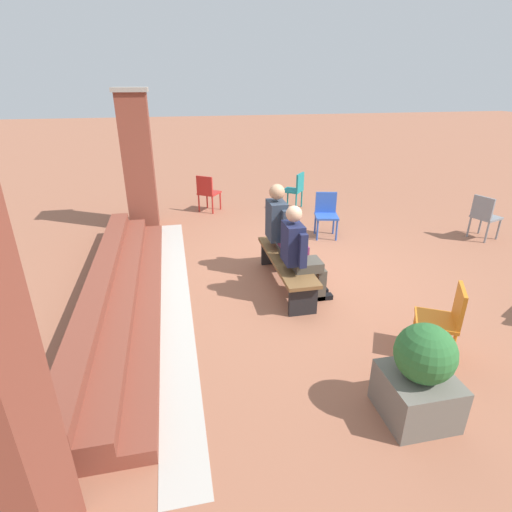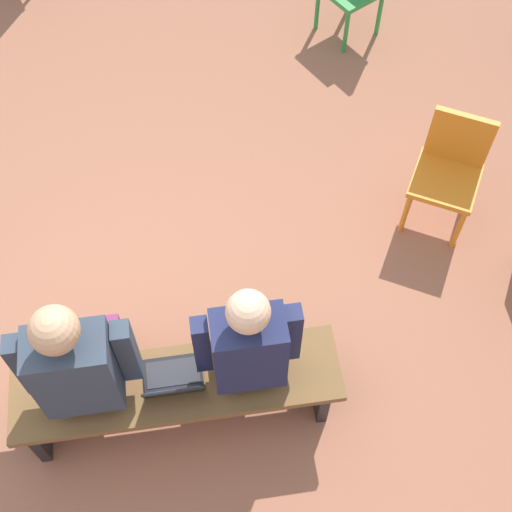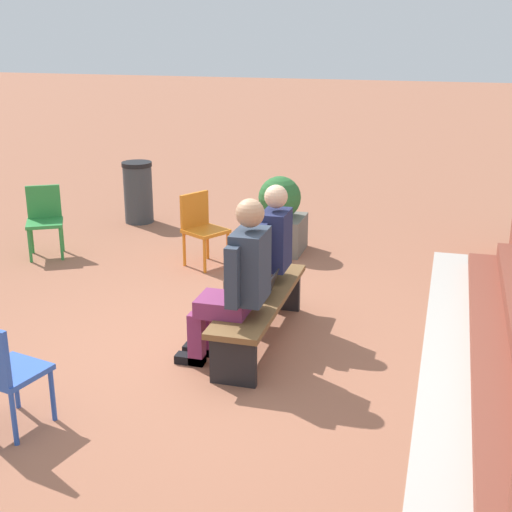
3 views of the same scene
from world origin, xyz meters
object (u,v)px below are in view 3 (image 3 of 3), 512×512
bench (260,305)px  person_adult (237,279)px  litter_bin (138,192)px  plastic_chair_foreground (201,225)px  planter (279,217)px  laptop (261,290)px  plastic_chair_by_pillar (44,217)px  plastic_chair_far_left (2,369)px  person_student (264,252)px

bench → person_adult: size_ratio=1.26×
bench → litter_bin: 4.34m
person_adult → plastic_chair_foreground: 2.62m
planter → litter_bin: (-0.77, -2.23, -0.00)m
laptop → plastic_chair_foreground: (-1.90, -1.23, -0.02)m
laptop → plastic_chair_by_pillar: (-1.74, -3.17, -0.02)m
plastic_chair_foreground → litter_bin: size_ratio=0.98×
person_adult → bench: bearing=170.9°
bench → person_adult: person_adult is taller
plastic_chair_far_left → plastic_chair_by_pillar: size_ratio=1.00×
plastic_chair_by_pillar → plastic_chair_foreground: bearing=94.8°
laptop → plastic_chair_by_pillar: plastic_chair_by_pillar is taller
plastic_chair_foreground → plastic_chair_far_left: (3.75, -0.10, 0.00)m
plastic_chair_foreground → planter: 1.06m
litter_bin → plastic_chair_far_left: bearing=14.7°
laptop → person_student: bearing=-168.9°
person_adult → plastic_chair_by_pillar: (-2.18, -3.09, -0.27)m
person_adult → laptop: size_ratio=4.45×
plastic_chair_far_left → planter: size_ratio=0.89×
laptop → litter_bin: litter_bin is taller
laptop → plastic_chair_far_left: size_ratio=0.38×
person_student → plastic_chair_far_left: bearing=-29.0°
person_student → plastic_chair_far_left: (2.25, -1.25, -0.24)m
bench → plastic_chair_far_left: bearing=-35.4°
bench → plastic_chair_far_left: size_ratio=2.14×
litter_bin → bench: bearing=38.4°
bench → litter_bin: litter_bin is taller
person_adult → litter_bin: size_ratio=1.66×
person_student → person_adult: person_adult is taller
person_student → planter: bearing=-170.0°
person_student → laptop: person_student is taller
person_adult → plastic_chair_foreground: person_adult is taller
plastic_chair_by_pillar → plastic_chair_far_left: bearing=27.2°
laptop → plastic_chair_foreground: bearing=-147.1°
bench → plastic_chair_by_pillar: 3.60m
plastic_chair_foreground → plastic_chair_by_pillar: (0.16, -1.94, 0.00)m
laptop → plastic_chair_by_pillar: 3.62m
bench → planter: bearing=-170.0°
person_adult → litter_bin: 4.67m
person_student → plastic_chair_foreground: person_student is taller
bench → person_adult: (0.45, -0.07, 0.40)m
person_adult → plastic_chair_by_pillar: bearing=-125.2°
plastic_chair_far_left → plastic_chair_foreground: bearing=178.5°
person_student → plastic_chair_foreground: bearing=-142.4°
person_student → litter_bin: person_student is taller
person_student → plastic_chair_by_pillar: (-1.33, -3.09, -0.24)m
laptop → plastic_chair_far_left: 2.27m
plastic_chair_by_pillar → laptop: bearing=61.3°
plastic_chair_by_pillar → person_adult: bearing=54.8°
person_student → person_adult: 0.85m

